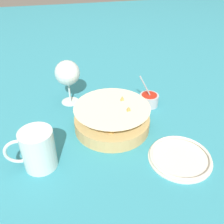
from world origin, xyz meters
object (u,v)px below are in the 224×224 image
wine_glass (67,74)px  side_plate (180,157)px  beer_mug (38,151)px  food_basket (112,119)px  sauce_cup (149,99)px

wine_glass → side_plate: (-0.27, 0.38, -0.11)m
beer_mug → food_basket: bearing=-153.2°
sauce_cup → beer_mug: bearing=29.0°
food_basket → wine_glass: size_ratio=1.46×
sauce_cup → side_plate: (0.01, 0.29, -0.02)m
beer_mug → side_plate: size_ratio=0.74×
wine_glass → sauce_cup: bearing=162.4°
food_basket → wine_glass: (0.12, -0.19, 0.08)m
beer_mug → side_plate: beer_mug is taller
sauce_cup → beer_mug: sauce_cup is taller
wine_glass → side_plate: size_ratio=0.93×
wine_glass → food_basket: bearing=121.8°
food_basket → beer_mug: (0.23, 0.12, 0.02)m
sauce_cup → wine_glass: size_ratio=0.75×
sauce_cup → side_plate: bearing=87.9°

